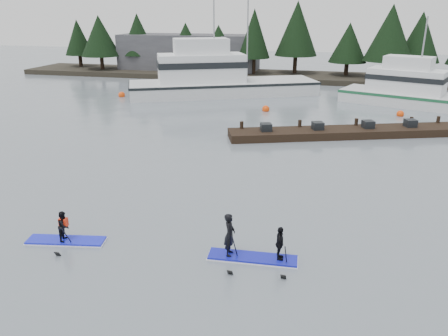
% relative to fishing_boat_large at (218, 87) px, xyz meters
% --- Properties ---
extents(ground, '(160.00, 160.00, 0.00)m').
position_rel_fishing_boat_large_xyz_m(ground, '(6.43, -29.78, -0.79)').
color(ground, slate).
rests_on(ground, ground).
extents(far_shore, '(70.00, 8.00, 0.60)m').
position_rel_fishing_boat_large_xyz_m(far_shore, '(6.43, 12.22, -0.49)').
color(far_shore, '#2D281E').
rests_on(far_shore, ground).
extents(treeline, '(60.00, 4.00, 8.00)m').
position_rel_fishing_boat_large_xyz_m(treeline, '(6.43, 12.22, -0.79)').
color(treeline, black).
rests_on(treeline, ground).
extents(waterfront_building, '(18.00, 6.00, 5.00)m').
position_rel_fishing_boat_large_xyz_m(waterfront_building, '(-7.57, 14.22, 1.71)').
color(waterfront_building, '#4C4C51').
rests_on(waterfront_building, ground).
extents(fishing_boat_large, '(18.85, 12.37, 10.30)m').
position_rel_fishing_boat_large_xyz_m(fishing_boat_large, '(0.00, 0.00, 0.00)').
color(fishing_boat_large, silver).
rests_on(fishing_boat_large, ground).
extents(fishing_boat_medium, '(14.62, 8.86, 8.45)m').
position_rel_fishing_boat_large_xyz_m(fishing_boat_medium, '(18.64, -1.10, -0.19)').
color(fishing_boat_medium, silver).
rests_on(fishing_boat_medium, ground).
extents(floating_dock, '(15.61, 7.39, 0.53)m').
position_rel_fishing_boat_large_xyz_m(floating_dock, '(12.21, -12.74, -0.53)').
color(floating_dock, black).
rests_on(floating_dock, ground).
extents(buoy_b, '(0.62, 0.62, 0.62)m').
position_rel_fishing_boat_large_xyz_m(buoy_b, '(5.81, -6.38, -0.79)').
color(buoy_b, '#EC440B').
rests_on(buoy_b, ground).
extents(buoy_c, '(0.58, 0.58, 0.58)m').
position_rel_fishing_boat_large_xyz_m(buoy_c, '(16.58, -5.59, -0.79)').
color(buoy_c, '#EC440B').
rests_on(buoy_c, ground).
extents(buoy_a, '(0.64, 0.64, 0.64)m').
position_rel_fishing_boat_large_xyz_m(buoy_a, '(-8.89, -3.31, -0.79)').
color(buoy_a, '#EC440B').
rests_on(buoy_a, ground).
extents(paddleboard_solo, '(2.91, 1.19, 1.75)m').
position_rel_fishing_boat_large_xyz_m(paddleboard_solo, '(1.94, -29.96, -0.38)').
color(paddleboard_solo, '#171ED7').
rests_on(paddleboard_solo, ground).
extents(paddleboard_duo, '(3.07, 1.17, 2.13)m').
position_rel_fishing_boat_large_xyz_m(paddleboard_duo, '(8.79, -29.50, -0.21)').
color(paddleboard_duo, '#1217AF').
rests_on(paddleboard_duo, ground).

